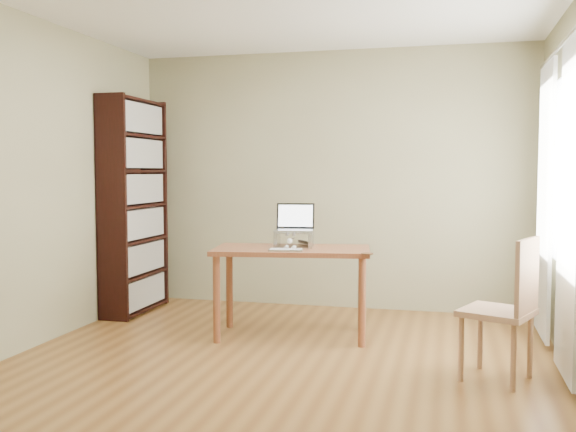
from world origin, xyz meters
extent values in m
cube|color=brown|center=(0.00, 0.00, -0.01)|extent=(4.00, 4.50, 0.02)
cube|color=gray|center=(0.00, 2.26, 1.30)|extent=(4.00, 0.02, 2.60)
cube|color=gray|center=(0.00, -2.26, 1.30)|extent=(4.00, 0.02, 2.60)
cube|color=gray|center=(-2.01, 0.00, 1.30)|extent=(0.02, 4.50, 2.60)
cube|color=white|center=(1.98, 0.80, 1.40)|extent=(0.01, 1.80, 1.40)
cube|color=black|center=(-1.84, 1.12, 1.05)|extent=(0.30, 0.04, 2.10)
cube|color=black|center=(-1.84, 1.98, 1.05)|extent=(0.30, 0.04, 2.10)
cube|color=black|center=(-1.98, 1.55, 1.05)|extent=(0.02, 0.90, 2.10)
cube|color=black|center=(-1.84, 1.55, 0.03)|extent=(0.30, 0.84, 0.02)
cube|color=black|center=(-1.81, 1.55, 0.20)|extent=(0.20, 0.78, 0.28)
cube|color=black|center=(-1.84, 1.55, 0.37)|extent=(0.30, 0.84, 0.03)
cube|color=black|center=(-1.81, 1.55, 0.54)|extent=(0.20, 0.78, 0.28)
cube|color=black|center=(-1.84, 1.55, 0.71)|extent=(0.30, 0.84, 0.02)
cube|color=black|center=(-1.81, 1.55, 0.88)|extent=(0.20, 0.78, 0.28)
cube|color=black|center=(-1.84, 1.55, 1.05)|extent=(0.30, 0.84, 0.02)
cube|color=black|center=(-1.81, 1.55, 1.22)|extent=(0.20, 0.78, 0.28)
cube|color=black|center=(-1.84, 1.55, 1.39)|extent=(0.30, 0.84, 0.02)
cube|color=black|center=(-1.81, 1.55, 1.56)|extent=(0.20, 0.78, 0.28)
cube|color=black|center=(-1.84, 1.55, 1.73)|extent=(0.30, 0.84, 0.02)
cube|color=black|center=(-1.81, 1.55, 1.90)|extent=(0.20, 0.78, 0.28)
cube|color=black|center=(-1.84, 1.55, 2.07)|extent=(0.30, 0.84, 0.03)
cube|color=white|center=(1.92, 0.25, 1.15)|extent=(0.03, 0.70, 2.20)
cube|color=white|center=(1.92, 1.35, 1.15)|extent=(0.03, 0.70, 2.20)
cylinder|color=silver|center=(1.92, 0.80, 2.28)|extent=(0.03, 1.90, 0.03)
cube|color=brown|center=(-0.10, 0.98, 0.73)|extent=(1.37, 0.82, 0.04)
cylinder|color=brown|center=(-0.68, 1.25, 0.35)|extent=(0.06, 0.06, 0.71)
cylinder|color=brown|center=(0.48, 1.25, 0.35)|extent=(0.06, 0.06, 0.71)
cylinder|color=brown|center=(-0.68, 0.72, 0.35)|extent=(0.06, 0.06, 0.71)
cylinder|color=brown|center=(0.48, 0.72, 0.35)|extent=(0.06, 0.06, 0.71)
cube|color=silver|center=(-0.25, 1.06, 0.81)|extent=(0.03, 0.25, 0.12)
cube|color=silver|center=(0.04, 1.06, 0.81)|extent=(0.03, 0.25, 0.12)
cube|color=silver|center=(-0.10, 1.06, 0.88)|extent=(0.32, 0.25, 0.01)
cube|color=silver|center=(-0.10, 1.06, 0.89)|extent=(0.35, 0.27, 0.02)
cube|color=black|center=(-0.10, 1.20, 1.01)|extent=(0.33, 0.09, 0.22)
cube|color=white|center=(-0.10, 1.19, 1.01)|extent=(0.30, 0.08, 0.19)
cube|color=silver|center=(-0.09, 0.76, 0.76)|extent=(0.29, 0.15, 0.02)
cube|color=white|center=(-0.09, 0.76, 0.77)|extent=(0.26, 0.13, 0.00)
cylinder|color=brown|center=(0.56, 0.74, 0.75)|extent=(0.09, 0.09, 0.01)
ellipsoid|color=#443E35|center=(-0.11, 1.09, 0.82)|extent=(0.17, 0.39, 0.13)
ellipsoid|color=#443E35|center=(-0.11, 1.20, 0.81)|extent=(0.15, 0.16, 0.12)
ellipsoid|color=#443E35|center=(-0.11, 0.90, 0.84)|extent=(0.10, 0.10, 0.09)
ellipsoid|color=silver|center=(-0.11, 0.94, 0.80)|extent=(0.09, 0.09, 0.08)
sphere|color=silver|center=(-0.11, 0.87, 0.82)|extent=(0.04, 0.04, 0.04)
cone|color=#443E35|center=(-0.14, 0.91, 0.88)|extent=(0.03, 0.04, 0.04)
cone|color=#443E35|center=(-0.08, 0.91, 0.88)|extent=(0.03, 0.04, 0.04)
cylinder|color=silver|center=(-0.14, 0.89, 0.77)|extent=(0.03, 0.09, 0.03)
cylinder|color=silver|center=(-0.08, 0.89, 0.77)|extent=(0.03, 0.09, 0.03)
cylinder|color=#443E35|center=(-0.02, 1.22, 0.77)|extent=(0.14, 0.21, 0.03)
cube|color=#9F7256|center=(1.49, 0.23, 0.45)|extent=(0.56, 0.56, 0.04)
cylinder|color=#9F7256|center=(1.32, 0.06, 0.23)|extent=(0.04, 0.04, 0.45)
cylinder|color=#9F7256|center=(1.66, 0.06, 0.23)|extent=(0.04, 0.04, 0.45)
cylinder|color=#9F7256|center=(1.32, 0.40, 0.23)|extent=(0.04, 0.04, 0.45)
cylinder|color=#9F7256|center=(1.66, 0.40, 0.23)|extent=(0.04, 0.04, 0.45)
cube|color=#9F7256|center=(1.68, 0.23, 0.71)|extent=(0.19, 0.38, 0.51)
camera|label=1|loc=(1.17, -4.18, 1.39)|focal=40.00mm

